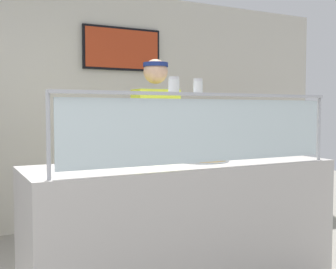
{
  "coord_description": "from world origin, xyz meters",
  "views": [
    {
      "loc": [
        -0.36,
        -2.22,
        1.32
      ],
      "look_at": [
        1.0,
        0.4,
        1.15
      ],
      "focal_mm": 45.01,
      "sensor_mm": 36.0,
      "label": 1
    }
  ],
  "objects": [
    {
      "name": "ground_plane",
      "position": [
        1.1,
        1.0,
        0.0
      ],
      "size": [
        12.0,
        12.0,
        0.0
      ],
      "primitive_type": "plane",
      "color": "gray",
      "rests_on": "ground"
    },
    {
      "name": "shop_rear_unit",
      "position": [
        1.11,
        2.5,
        1.36
      ],
      "size": [
        6.6,
        0.13,
        2.7
      ],
      "color": "beige",
      "rests_on": "ground"
    },
    {
      "name": "serving_counter",
      "position": [
        1.1,
        0.36,
        0.47
      ],
      "size": [
        2.2,
        0.73,
        0.95
      ],
      "primitive_type": "cube",
      "color": "#BCB7B2",
      "rests_on": "ground"
    },
    {
      "name": "sneeze_guard",
      "position": [
        1.1,
        0.06,
        1.25
      ],
      "size": [
        2.02,
        0.06,
        0.48
      ],
      "color": "#B2B5BC",
      "rests_on": "serving_counter"
    },
    {
      "name": "pizza_tray",
      "position": [
        1.27,
        0.39,
        0.97
      ],
      "size": [
        0.4,
        0.4,
        0.04
      ],
      "color": "#9EA0A8",
      "rests_on": "serving_counter"
    },
    {
      "name": "pizza_server",
      "position": [
        1.32,
        0.37,
        0.99
      ],
      "size": [
        0.13,
        0.29,
        0.01
      ],
      "primitive_type": "cube",
      "rotation": [
        0.0,
        0.0,
        -0.2
      ],
      "color": "#ADAFB7",
      "rests_on": "pizza_tray"
    },
    {
      "name": "parmesan_shaker",
      "position": [
        0.86,
        0.06,
        1.48
      ],
      "size": [
        0.07,
        0.07,
        0.09
      ],
      "color": "white",
      "rests_on": "sneeze_guard"
    },
    {
      "name": "pepper_flake_shaker",
      "position": [
        1.03,
        0.06,
        1.47
      ],
      "size": [
        0.06,
        0.06,
        0.09
      ],
      "color": "white",
      "rests_on": "sneeze_guard"
    },
    {
      "name": "worker_figure",
      "position": [
        1.22,
        1.05,
        1.01
      ],
      "size": [
        0.41,
        0.5,
        1.76
      ],
      "color": "#23232D",
      "rests_on": "ground"
    },
    {
      "name": "prep_shelf",
      "position": [
        2.72,
        2.02,
        0.44
      ],
      "size": [
        0.7,
        0.55,
        0.88
      ],
      "primitive_type": "cube",
      "color": "#B7BABF",
      "rests_on": "ground"
    },
    {
      "name": "pizza_box_stack",
      "position": [
        2.73,
        2.02,
        1.02
      ],
      "size": [
        0.44,
        0.43,
        0.27
      ],
      "color": "tan",
      "rests_on": "prep_shelf"
    }
  ]
}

